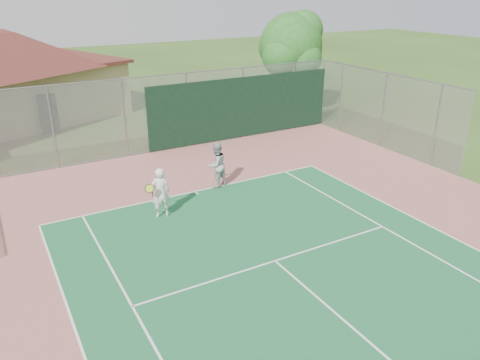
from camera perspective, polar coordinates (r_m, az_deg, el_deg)
name	(u,v)px	position (r m, az deg, el deg)	size (l,w,h in m)	color
back_fence	(190,112)	(22.31, -6.14, 8.24)	(20.08, 0.11, 3.53)	gray
side_fence_right	(383,111)	(23.12, 17.06, 8.10)	(0.08, 9.00, 3.50)	gray
tree	(292,47)	(28.10, 6.40, 15.82)	(4.24, 4.02, 5.92)	#382714
player_white_front	(160,193)	(15.57, -9.68, -1.57)	(0.97, 0.65, 1.72)	silver
player_grey_back	(216,165)	(17.72, -2.90, 1.80)	(1.02, 0.91, 1.75)	#A2A4A7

